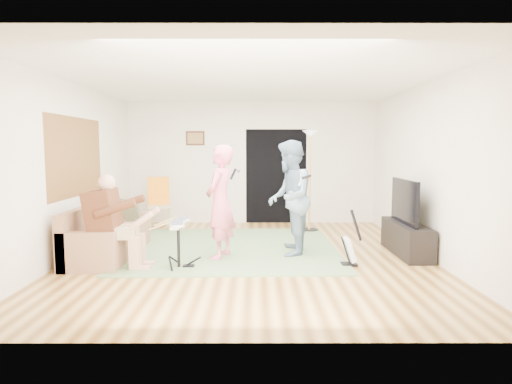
# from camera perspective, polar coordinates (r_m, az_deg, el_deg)

# --- Properties ---
(floor) EXTENTS (6.00, 6.00, 0.00)m
(floor) POSITION_cam_1_polar(r_m,az_deg,el_deg) (6.79, -0.82, -8.53)
(floor) COLOR brown
(floor) RESTS_ON ground
(walls) EXTENTS (5.50, 6.00, 2.70)m
(walls) POSITION_cam_1_polar(r_m,az_deg,el_deg) (6.58, -0.84, 2.92)
(walls) COLOR silver
(walls) RESTS_ON floor
(ceiling) EXTENTS (6.00, 6.00, 0.00)m
(ceiling) POSITION_cam_1_polar(r_m,az_deg,el_deg) (6.65, -0.86, 14.62)
(ceiling) COLOR white
(ceiling) RESTS_ON walls
(window_blinds) EXTENTS (0.00, 2.05, 2.05)m
(window_blinds) POSITION_cam_1_polar(r_m,az_deg,el_deg) (7.34, -22.83, 4.34)
(window_blinds) COLOR brown
(window_blinds) RESTS_ON walls
(doorway) EXTENTS (2.10, 0.00, 2.10)m
(doorway) POSITION_cam_1_polar(r_m,az_deg,el_deg) (9.59, 2.69, 2.09)
(doorway) COLOR black
(doorway) RESTS_ON walls
(picture_frame) EXTENTS (0.42, 0.03, 0.32)m
(picture_frame) POSITION_cam_1_polar(r_m,az_deg,el_deg) (9.66, -8.10, 7.11)
(picture_frame) COLOR #3F2314
(picture_frame) RESTS_ON walls
(area_rug) EXTENTS (3.52, 3.36, 0.02)m
(area_rug) POSITION_cam_1_polar(r_m,az_deg,el_deg) (7.32, -3.15, -7.41)
(area_rug) COLOR #5C7C4B
(area_rug) RESTS_ON floor
(sofa) EXTENTS (0.81, 1.97, 0.80)m
(sofa) POSITION_cam_1_polar(r_m,az_deg,el_deg) (7.14, -19.63, -5.98)
(sofa) COLOR #926849
(sofa) RESTS_ON floor
(drummer) EXTENTS (0.87, 0.48, 1.33)m
(drummer) POSITION_cam_1_polar(r_m,az_deg,el_deg) (6.35, -18.14, -5.05)
(drummer) COLOR #572D18
(drummer) RESTS_ON sofa
(drum_kit) EXTENTS (0.37, 0.67, 0.69)m
(drum_kit) POSITION_cam_1_polar(r_m,az_deg,el_deg) (6.18, -10.28, -7.22)
(drum_kit) COLOR black
(drum_kit) RESTS_ON floor
(singer) EXTENTS (0.59, 0.73, 1.74)m
(singer) POSITION_cam_1_polar(r_m,az_deg,el_deg) (6.54, -4.79, -1.35)
(singer) COLOR #E4637A
(singer) RESTS_ON floor
(microphone) EXTENTS (0.06, 0.06, 0.24)m
(microphone) POSITION_cam_1_polar(r_m,az_deg,el_deg) (6.49, -3.06, 2.40)
(microphone) COLOR black
(microphone) RESTS_ON singer
(guitarist) EXTENTS (0.79, 0.96, 1.81)m
(guitarist) POSITION_cam_1_polar(r_m,az_deg,el_deg) (6.75, 4.47, -0.80)
(guitarist) COLOR slate
(guitarist) RESTS_ON floor
(guitar_held) EXTENTS (0.31, 0.61, 0.26)m
(guitar_held) POSITION_cam_1_polar(r_m,az_deg,el_deg) (6.74, 6.19, 1.96)
(guitar_held) COLOR white
(guitar_held) RESTS_ON guitarist
(guitar_spare) EXTENTS (0.29, 0.26, 0.81)m
(guitar_spare) POSITION_cam_1_polar(r_m,az_deg,el_deg) (6.37, 12.39, -7.49)
(guitar_spare) COLOR black
(guitar_spare) RESTS_ON floor
(torchiere_lamp) EXTENTS (0.36, 0.36, 2.04)m
(torchiere_lamp) POSITION_cam_1_polar(r_m,az_deg,el_deg) (8.70, 7.20, 3.93)
(torchiere_lamp) COLOR black
(torchiere_lamp) RESTS_ON floor
(dining_chair) EXTENTS (0.56, 0.59, 1.09)m
(dining_chair) POSITION_cam_1_polar(r_m,az_deg,el_deg) (9.07, -12.70, -2.49)
(dining_chair) COLOR tan
(dining_chair) RESTS_ON floor
(tv_cabinet) EXTENTS (0.40, 1.40, 0.50)m
(tv_cabinet) POSITION_cam_1_polar(r_m,az_deg,el_deg) (7.27, 19.42, -5.88)
(tv_cabinet) COLOR black
(tv_cabinet) RESTS_ON floor
(television) EXTENTS (0.06, 1.09, 0.70)m
(television) POSITION_cam_1_polar(r_m,az_deg,el_deg) (7.16, 19.21, -1.18)
(television) COLOR black
(television) RESTS_ON tv_cabinet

